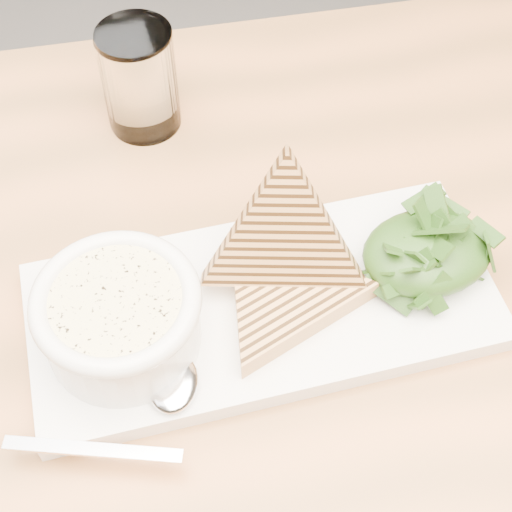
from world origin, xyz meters
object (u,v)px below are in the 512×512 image
object	(u,v)px
table_top	(195,367)
glass_near	(136,81)
platter	(263,306)
glass_far	(140,80)
soup_bowl	(121,323)

from	to	relation	value
table_top	glass_near	world-z (taller)	glass_near
platter	glass_far	bearing A→B (deg)	101.23
soup_bowl	glass_far	xyz separation A→B (m)	(0.06, 0.25, 0.01)
table_top	soup_bowl	xyz separation A→B (m)	(-0.05, 0.02, 0.06)
soup_bowl	glass_far	distance (m)	0.26
platter	glass_far	size ratio (longest dim) A/B	3.51
table_top	glass_far	world-z (taller)	glass_far
platter	glass_far	distance (m)	0.25
table_top	platter	xyz separation A→B (m)	(0.06, 0.02, 0.03)
platter	glass_far	world-z (taller)	glass_far
table_top	soup_bowl	bearing A→B (deg)	160.17
soup_bowl	glass_near	bearing A→B (deg)	76.65
table_top	platter	world-z (taller)	platter
glass_near	glass_far	size ratio (longest dim) A/B	0.93
table_top	glass_near	xyz separation A→B (m)	(0.01, 0.27, 0.07)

